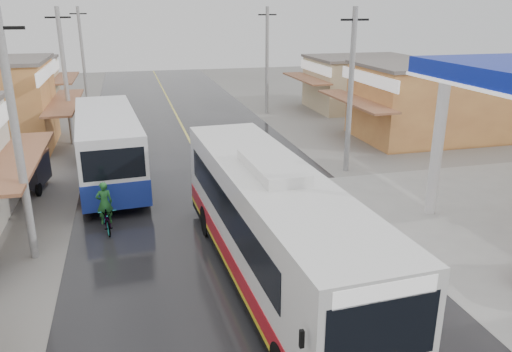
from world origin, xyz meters
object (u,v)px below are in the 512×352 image
Objects in this scene: second_bus at (108,146)px; tricycle_far at (29,169)px; coach_bus at (271,226)px; cyclist at (106,214)px.

second_bus reaches higher than tricycle_far.
coach_bus reaches higher than tricycle_far.
second_bus is 5.84m from cyclist.
cyclist is at bearing -48.49° from tricycle_far.
second_bus is at bearing 111.46° from coach_bus.
tricycle_far is (-3.55, -0.26, -0.80)m from second_bus.
second_bus is 3.65m from tricycle_far.
tricycle_far is (-8.38, 10.57, -0.89)m from coach_bus.
cyclist is (-4.90, 5.09, -1.21)m from coach_bus.
coach_bus is 13.51m from tricycle_far.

